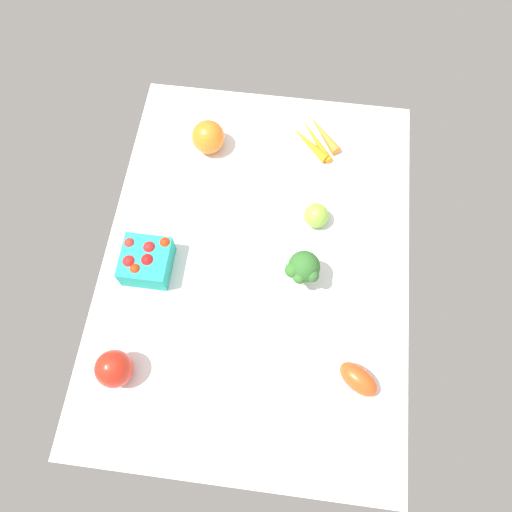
# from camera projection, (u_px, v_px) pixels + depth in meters

# --- Properties ---
(tablecloth) EXTENTS (1.04, 0.76, 0.02)m
(tablecloth) POSITION_uv_depth(u_px,v_px,m) (256.00, 261.00, 1.23)
(tablecloth) COLOR white
(tablecloth) RESTS_ON ground
(heirloom_tomato_green) EXTENTS (0.06, 0.06, 0.06)m
(heirloom_tomato_green) POSITION_uv_depth(u_px,v_px,m) (316.00, 215.00, 1.23)
(heirloom_tomato_green) COLOR #86BB3B
(heirloom_tomato_green) RESTS_ON tablecloth
(carrot_bunch) EXTENTS (0.16, 0.15, 0.03)m
(carrot_bunch) POSITION_uv_depth(u_px,v_px,m) (316.00, 137.00, 1.35)
(carrot_bunch) COLOR orange
(carrot_bunch) RESTS_ON tablecloth
(bell_pepper_red) EXTENTS (0.10, 0.10, 0.10)m
(bell_pepper_red) POSITION_uv_depth(u_px,v_px,m) (114.00, 369.00, 1.06)
(bell_pepper_red) COLOR red
(bell_pepper_red) RESTS_ON tablecloth
(roma_tomato) EXTENTS (0.10, 0.11, 0.05)m
(roma_tomato) POSITION_uv_depth(u_px,v_px,m) (358.00, 379.00, 1.08)
(roma_tomato) COLOR #E0491B
(roma_tomato) RESTS_ON tablecloth
(broccoli_head) EXTENTS (0.08, 0.08, 0.11)m
(broccoli_head) POSITION_uv_depth(u_px,v_px,m) (303.00, 269.00, 1.13)
(broccoli_head) COLOR #9FCF85
(broccoli_head) RESTS_ON tablecloth
(heirloom_tomato_orange) EXTENTS (0.09, 0.09, 0.09)m
(heirloom_tomato_orange) POSITION_uv_depth(u_px,v_px,m) (208.00, 137.00, 1.31)
(heirloom_tomato_orange) COLOR orange
(heirloom_tomato_orange) RESTS_ON tablecloth
(berry_basket) EXTENTS (0.12, 0.12, 0.08)m
(berry_basket) POSITION_uv_depth(u_px,v_px,m) (146.00, 261.00, 1.17)
(berry_basket) COLOR teal
(berry_basket) RESTS_ON tablecloth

